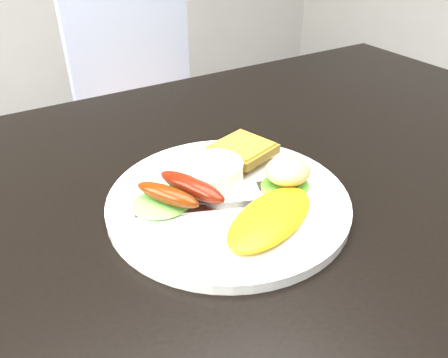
# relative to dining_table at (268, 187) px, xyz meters

# --- Properties ---
(dining_table) EXTENTS (1.20, 0.80, 0.04)m
(dining_table) POSITION_rel_dining_table_xyz_m (0.00, 0.00, 0.00)
(dining_table) COLOR black
(dining_table) RESTS_ON ground
(dining_chair) EXTENTS (0.44, 0.44, 0.05)m
(dining_chair) POSITION_rel_dining_table_xyz_m (0.16, 0.78, -0.28)
(dining_chair) COLOR #A76F56
(dining_chair) RESTS_ON ground
(person) EXTENTS (0.51, 0.35, 1.39)m
(person) POSITION_rel_dining_table_xyz_m (-0.23, 0.63, -0.04)
(person) COLOR navy
(person) RESTS_ON ground
(plate) EXTENTS (0.30, 0.30, 0.01)m
(plate) POSITION_rel_dining_table_xyz_m (-0.08, -0.03, 0.03)
(plate) COLOR white
(plate) RESTS_ON dining_table
(lettuce_left) EXTENTS (0.08, 0.07, 0.01)m
(lettuce_left) POSITION_rel_dining_table_xyz_m (-0.16, -0.01, 0.04)
(lettuce_left) COLOR green
(lettuce_left) RESTS_ON plate
(lettuce_right) EXTENTS (0.08, 0.08, 0.01)m
(lettuce_right) POSITION_rel_dining_table_xyz_m (-0.01, -0.05, 0.04)
(lettuce_right) COLOR green
(lettuce_right) RESTS_ON plate
(omelette) EXTENTS (0.15, 0.11, 0.02)m
(omelette) POSITION_rel_dining_table_xyz_m (-0.07, -0.10, 0.04)
(omelette) COLOR yellow
(omelette) RESTS_ON plate
(sausage_a) EXTENTS (0.06, 0.08, 0.02)m
(sausage_a) POSITION_rel_dining_table_xyz_m (-0.16, -0.02, 0.05)
(sausage_a) COLOR #5D2A08
(sausage_a) RESTS_ON lettuce_left
(sausage_b) EXTENTS (0.06, 0.10, 0.02)m
(sausage_b) POSITION_rel_dining_table_xyz_m (-0.13, -0.02, 0.05)
(sausage_b) COLOR #600604
(sausage_b) RESTS_ON lettuce_left
(ramekin) EXTENTS (0.09, 0.09, 0.04)m
(ramekin) POSITION_rel_dining_table_xyz_m (-0.09, -0.01, 0.05)
(ramekin) COLOR white
(ramekin) RESTS_ON plate
(toast_a) EXTENTS (0.09, 0.09, 0.01)m
(toast_a) POSITION_rel_dining_table_xyz_m (-0.05, 0.03, 0.04)
(toast_a) COLOR brown
(toast_a) RESTS_ON plate
(toast_b) EXTENTS (0.09, 0.09, 0.01)m
(toast_b) POSITION_rel_dining_table_xyz_m (-0.02, 0.03, 0.05)
(toast_b) COLOR olive
(toast_b) RESTS_ON toast_a
(potato_salad) EXTENTS (0.07, 0.06, 0.03)m
(potato_salad) POSITION_rel_dining_table_xyz_m (-0.01, -0.05, 0.06)
(potato_salad) COLOR beige
(potato_salad) RESTS_ON lettuce_right
(fork) EXTENTS (0.15, 0.07, 0.00)m
(fork) POSITION_rel_dining_table_xyz_m (-0.12, -0.04, 0.03)
(fork) COLOR #ADAFB7
(fork) RESTS_ON plate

